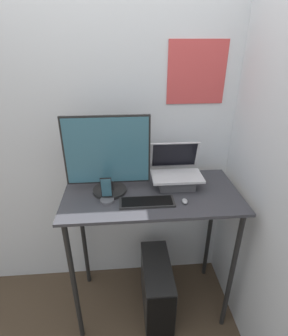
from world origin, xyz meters
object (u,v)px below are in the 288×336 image
(monitor, at_px, (108,159))
(cell_phone, at_px, (107,195))
(laptop, at_px, (176,176))
(computer_tower, at_px, (157,287))
(keyboard, at_px, (147,202))
(mouse, at_px, (185,201))

(monitor, xyz_separation_m, cell_phone, (-0.01, -0.12, -0.19))
(laptop, bearing_deg, computer_tower, -134.10)
(laptop, xyz_separation_m, monitor, (-0.45, -0.04, 0.16))
(keyboard, bearing_deg, laptop, 42.40)
(computer_tower, bearing_deg, monitor, 163.27)
(mouse, distance_m, cell_phone, 0.48)
(laptop, relative_size, monitor, 0.63)
(monitor, bearing_deg, mouse, -20.59)
(cell_phone, bearing_deg, mouse, -6.50)
(mouse, xyz_separation_m, cell_phone, (-0.47, 0.05, 0.03))
(cell_phone, bearing_deg, laptop, 19.09)
(keyboard, distance_m, computer_tower, 0.84)
(monitor, xyz_separation_m, keyboard, (0.23, -0.16, -0.23))
(monitor, relative_size, computer_tower, 1.01)
(laptop, distance_m, keyboard, 0.30)
(monitor, distance_m, computer_tower, 1.11)
(laptop, height_order, monitor, monitor)
(monitor, bearing_deg, cell_phone, -95.68)
(mouse, height_order, cell_phone, cell_phone)
(keyboard, distance_m, mouse, 0.23)
(monitor, distance_m, keyboard, 0.36)
(keyboard, xyz_separation_m, mouse, (0.23, -0.02, 0.00))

